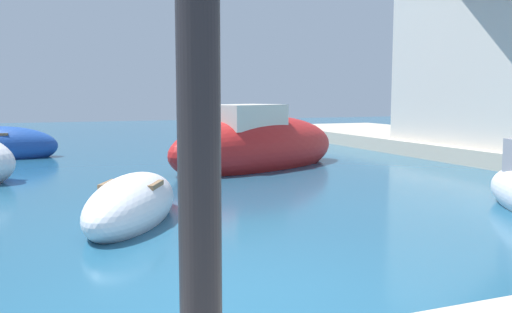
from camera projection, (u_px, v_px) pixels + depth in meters
The scene contains 4 objects.
ground at pixel (236, 299), 5.78m from camera, with size 80.00×80.00×0.00m, color #1E5170.
moored_boat_3 at pixel (132, 205), 9.22m from camera, with size 2.52×3.44×1.03m.
moored_boat_4 at pixel (257, 147), 16.16m from camera, with size 6.68×4.59×2.27m.
moored_boat_5 at pixel (0, 147), 18.55m from camera, with size 3.87×1.98×1.37m.
Camera 1 is at (-1.89, -5.26, 2.12)m, focal length 38.98 mm.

